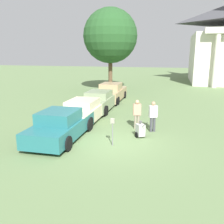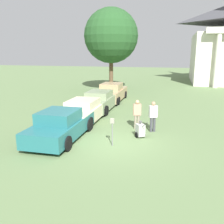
% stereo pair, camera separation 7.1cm
% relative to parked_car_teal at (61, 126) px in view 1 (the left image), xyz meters
% --- Properties ---
extents(ground_plane, '(120.00, 120.00, 0.00)m').
position_rel_parked_car_teal_xyz_m(ground_plane, '(2.66, -0.08, -0.67)').
color(ground_plane, '#607A4C').
extents(parked_car_teal, '(2.09, 4.66, 1.46)m').
position_rel_parked_car_teal_xyz_m(parked_car_teal, '(0.00, 0.00, 0.00)').
color(parked_car_teal, '#23666B').
rests_on(parked_car_teal, ground_plane).
extents(parked_car_cream, '(2.00, 5.03, 1.40)m').
position_rel_parked_car_teal_xyz_m(parked_car_cream, '(-0.00, 3.21, -0.00)').
color(parked_car_cream, beige).
rests_on(parked_car_cream, ground_plane).
extents(parked_car_sage, '(1.99, 5.01, 1.42)m').
position_rel_parked_car_teal_xyz_m(parked_car_sage, '(-0.00, 6.56, 0.00)').
color(parked_car_sage, gray).
rests_on(parked_car_sage, ground_plane).
extents(parked_car_tan, '(2.02, 4.88, 1.57)m').
position_rel_parked_car_teal_xyz_m(parked_car_tan, '(-0.00, 10.13, 0.04)').
color(parked_car_tan, tan).
rests_on(parked_car_tan, ground_plane).
extents(parking_meter, '(0.18, 0.09, 1.29)m').
position_rel_parked_car_teal_xyz_m(parking_meter, '(2.68, -0.30, 0.23)').
color(parking_meter, slate).
rests_on(parking_meter, ground_plane).
extents(person_worker, '(0.46, 0.32, 1.63)m').
position_rel_parked_car_teal_xyz_m(person_worker, '(3.37, 2.55, 0.25)').
color(person_worker, gray).
rests_on(person_worker, ground_plane).
extents(person_supervisor, '(0.47, 0.38, 1.65)m').
position_rel_parked_car_teal_xyz_m(person_supervisor, '(4.27, 2.25, 0.27)').
color(person_supervisor, '#3F3F47').
rests_on(person_supervisor, ground_plane).
extents(equipment_cart, '(0.71, 0.93, 1.00)m').
position_rel_parked_car_teal_xyz_m(equipment_cart, '(3.75, 1.17, -0.28)').
color(equipment_cart, '#B2B2AD').
rests_on(equipment_cart, ground_plane).
extents(shade_tree, '(5.75, 5.75, 8.73)m').
position_rel_parked_car_teal_xyz_m(shade_tree, '(-1.57, 15.95, 5.16)').
color(shade_tree, brown).
rests_on(shade_tree, ground_plane).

